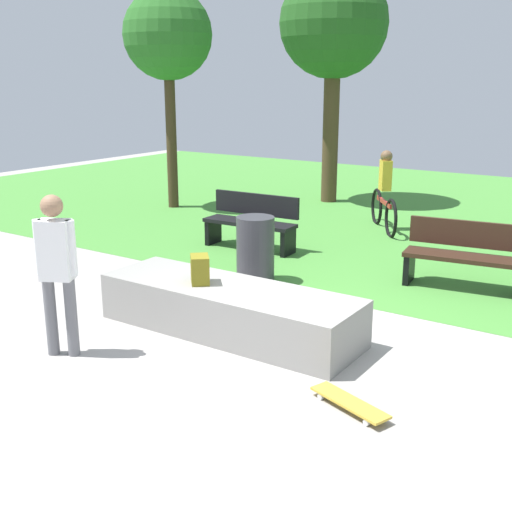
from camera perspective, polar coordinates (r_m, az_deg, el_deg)
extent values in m
plane|color=#9E9993|center=(6.86, 2.80, -8.39)|extent=(28.00, 28.00, 0.00)
cube|color=#478C38|center=(13.89, 19.77, 3.10)|extent=(26.60, 12.32, 0.01)
cube|color=gray|center=(7.26, -2.41, -4.73)|extent=(3.05, 0.96, 0.54)
cube|color=olive|center=(7.26, -4.99, -1.20)|extent=(0.34, 0.34, 0.32)
cylinder|color=slate|center=(6.96, -17.71, -5.16)|extent=(0.12, 0.12, 0.82)
cylinder|color=slate|center=(6.88, -16.03, -5.28)|extent=(0.12, 0.12, 0.82)
cube|color=white|center=(6.71, -17.35, 0.51)|extent=(0.38, 0.32, 0.61)
cylinder|color=white|center=(6.77, -18.68, 0.75)|extent=(0.09, 0.09, 0.56)
cylinder|color=white|center=(6.63, -16.02, 0.68)|extent=(0.09, 0.09, 0.56)
sphere|color=#9E7556|center=(6.61, -17.66, 4.26)|extent=(0.22, 0.22, 0.22)
cube|color=gold|center=(5.77, 8.28, -12.69)|extent=(0.82, 0.45, 0.02)
cylinder|color=silver|center=(5.92, 5.75, -12.29)|extent=(0.06, 0.05, 0.06)
cylinder|color=silver|center=(6.01, 6.90, -11.83)|extent=(0.06, 0.05, 0.06)
cylinder|color=silver|center=(5.57, 9.76, -14.34)|extent=(0.06, 0.05, 0.06)
cylinder|color=silver|center=(5.67, 10.91, -13.80)|extent=(0.06, 0.05, 0.06)
cube|color=black|center=(10.68, -0.59, 2.94)|extent=(1.62, 0.51, 0.06)
cube|color=black|center=(10.81, 0.02, 4.61)|extent=(1.60, 0.13, 0.36)
cube|color=black|center=(10.38, 2.87, 1.27)|extent=(0.10, 0.40, 0.45)
cube|color=black|center=(11.13, -3.81, 2.24)|extent=(0.10, 0.40, 0.45)
cube|color=#331E14|center=(9.06, 18.03, -0.14)|extent=(1.64, 0.65, 0.06)
cube|color=#331E14|center=(9.21, 18.38, 1.87)|extent=(1.59, 0.27, 0.36)
cube|color=black|center=(9.24, 13.41, -0.95)|extent=(0.13, 0.40, 0.45)
cylinder|color=#4C3823|center=(14.89, 6.63, 10.92)|extent=(0.36, 0.36, 3.21)
sphere|color=#23561E|center=(14.89, 6.92, 19.84)|extent=(2.37, 2.37, 2.37)
cylinder|color=#42301E|center=(14.25, -7.51, 10.43)|extent=(0.22, 0.22, 3.08)
sphere|color=#286623|center=(14.22, -7.83, 18.88)|extent=(1.86, 1.86, 1.86)
cylinder|color=#333338|center=(8.96, -0.06, 0.57)|extent=(0.53, 0.53, 0.93)
torus|color=black|center=(12.89, 10.64, 4.32)|extent=(0.48, 0.61, 0.72)
torus|color=black|center=(11.84, 11.87, 3.27)|extent=(0.48, 0.61, 0.72)
cube|color=#B22626|center=(12.32, 11.28, 4.73)|extent=(0.63, 0.82, 0.08)
cube|color=gold|center=(12.24, 11.40, 7.03)|extent=(0.31, 0.33, 0.56)
sphere|color=brown|center=(12.20, 11.49, 8.65)|extent=(0.22, 0.22, 0.22)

